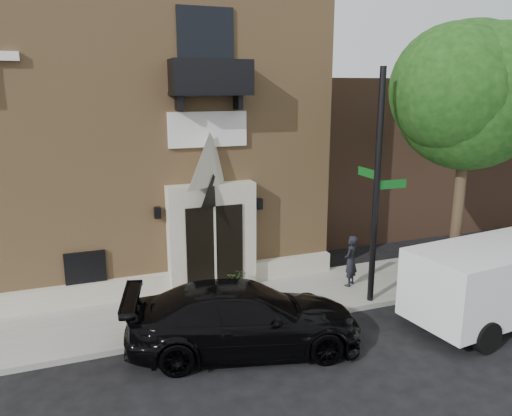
{
  "coord_description": "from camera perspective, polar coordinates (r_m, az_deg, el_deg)",
  "views": [
    {
      "loc": [
        -4.83,
        -10.93,
        6.05
      ],
      "look_at": [
        0.11,
        2.0,
        2.71
      ],
      "focal_mm": 35.0,
      "sensor_mm": 36.0,
      "label": 1
    }
  ],
  "objects": [
    {
      "name": "sidewalk",
      "position": [
        14.98,
        3.92,
        -9.97
      ],
      "size": [
        42.0,
        3.0,
        0.15
      ],
      "primitive_type": "cube",
      "color": "gray",
      "rests_on": "ground"
    },
    {
      "name": "cargo_van",
      "position": [
        14.79,
        26.61,
        -7.13
      ],
      "size": [
        5.42,
        2.68,
        2.13
      ],
      "rotation": [
        0.0,
        0.0,
        0.11
      ],
      "color": "white",
      "rests_on": "ground"
    },
    {
      "name": "ground",
      "position": [
        13.4,
        2.69,
        -13.29
      ],
      "size": [
        120.0,
        120.0,
        0.0
      ],
      "primitive_type": "plane",
      "color": "black",
      "rests_on": "ground"
    },
    {
      "name": "church",
      "position": [
        19.03,
        -15.48,
        8.82
      ],
      "size": [
        12.2,
        11.01,
        9.3
      ],
      "color": "#A57C4E",
      "rests_on": "ground"
    },
    {
      "name": "planter",
      "position": [
        15.12,
        -2.23,
        -8.04
      ],
      "size": [
        0.71,
        0.65,
        0.66
      ],
      "primitive_type": "imported",
      "rotation": [
        0.0,
        0.0,
        -0.25
      ],
      "color": "#486C31",
      "rests_on": "sidewalk"
    },
    {
      "name": "pedestrian_near",
      "position": [
        15.49,
        10.75,
        -5.95
      ],
      "size": [
        0.68,
        0.66,
        1.57
      ],
      "primitive_type": "imported",
      "rotation": [
        0.0,
        0.0,
        3.84
      ],
      "color": "black",
      "rests_on": "sidewalk"
    },
    {
      "name": "street_tree_left",
      "position": [
        15.66,
        23.51,
        11.8
      ],
      "size": [
        4.97,
        4.38,
        7.77
      ],
      "color": "#38281C",
      "rests_on": "sidewalk"
    },
    {
      "name": "black_sedan",
      "position": [
        11.98,
        -1.34,
        -12.43
      ],
      "size": [
        5.87,
        3.4,
        1.6
      ],
      "primitive_type": "imported",
      "rotation": [
        0.0,
        0.0,
        1.35
      ],
      "color": "black",
      "rests_on": "ground"
    },
    {
      "name": "street_sign",
      "position": [
        13.93,
        13.62,
        2.19
      ],
      "size": [
        1.03,
        1.03,
        6.45
      ],
      "rotation": [
        0.0,
        0.0,
        -0.02
      ],
      "color": "black",
      "rests_on": "sidewalk"
    },
    {
      "name": "fire_hydrant",
      "position": [
        16.47,
        21.86,
        -7.03
      ],
      "size": [
        0.44,
        0.35,
        0.78
      ],
      "color": "maroon",
      "rests_on": "sidewalk"
    },
    {
      "name": "dumpster",
      "position": [
        16.89,
        22.37,
        -5.78
      ],
      "size": [
        2.04,
        1.55,
        1.18
      ],
      "rotation": [
        0.0,
        0.0,
        0.33
      ],
      "color": "#0F3716",
      "rests_on": "sidewalk"
    },
    {
      "name": "neighbour_building",
      "position": [
        26.25,
        19.27,
        6.59
      ],
      "size": [
        18.0,
        8.0,
        6.4
      ],
      "primitive_type": "cube",
      "color": "brown",
      "rests_on": "ground"
    }
  ]
}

